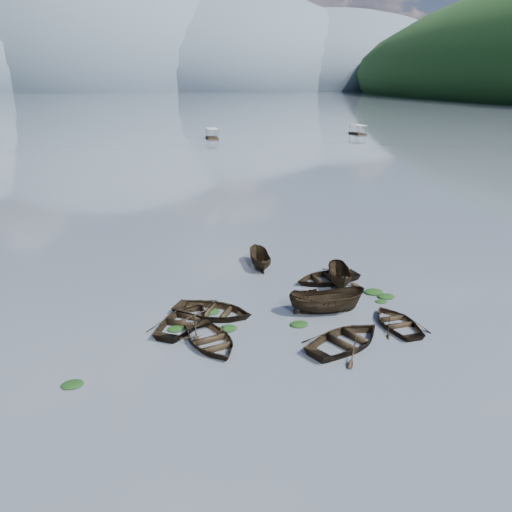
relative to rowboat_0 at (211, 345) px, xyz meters
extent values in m
plane|color=#4C5460|center=(4.32, -3.82, 0.00)|extent=(2400.00, 2400.00, 0.00)
ellipsoid|color=#475666|center=(-55.68, 896.18, 0.00)|extent=(520.00, 520.00, 340.00)
ellipsoid|color=#475666|center=(144.32, 896.18, 0.00)|extent=(520.00, 520.00, 260.00)
ellipsoid|color=#475666|center=(324.32, 896.18, 0.00)|extent=(520.00, 520.00, 220.00)
imported|color=black|center=(0.00, 0.00, 0.00)|extent=(4.38, 5.28, 0.95)
imported|color=black|center=(-1.19, 2.66, 0.00)|extent=(5.45, 5.86, 0.99)
imported|color=black|center=(7.51, 2.46, 0.00)|extent=(4.88, 2.29, 1.82)
imported|color=black|center=(10.99, -0.10, 0.00)|extent=(3.16, 4.26, 0.85)
imported|color=black|center=(7.18, -1.65, 0.00)|extent=(6.12, 5.48, 1.04)
imported|color=black|center=(10.03, 6.55, 0.00)|extent=(2.39, 4.30, 1.57)
imported|color=black|center=(0.61, 3.52, 0.00)|extent=(6.06, 5.53, 1.03)
imported|color=black|center=(9.32, 7.26, 0.00)|extent=(5.29, 4.18, 0.99)
imported|color=black|center=(5.28, 11.25, 0.00)|extent=(1.60, 3.88, 1.48)
ellipsoid|color=black|center=(-6.87, -2.44, 0.00)|extent=(1.05, 0.86, 0.23)
ellipsoid|color=black|center=(1.20, 1.54, 0.00)|extent=(1.10, 0.88, 0.24)
ellipsoid|color=black|center=(5.39, 1.18, 0.00)|extent=(1.10, 0.88, 0.24)
ellipsoid|color=black|center=(11.55, 3.18, 0.00)|extent=(0.77, 0.65, 0.17)
ellipsoid|color=black|center=(11.71, 4.64, 0.00)|extent=(1.32, 1.04, 0.27)
ellipsoid|color=black|center=(-1.74, 2.17, 0.00)|extent=(1.00, 0.81, 0.21)
ellipsoid|color=black|center=(0.54, 4.00, 0.00)|extent=(1.08, 0.90, 0.22)
ellipsoid|color=black|center=(12.20, 3.78, 0.00)|extent=(1.16, 0.93, 0.25)
camera|label=1|loc=(-2.72, -23.98, 13.56)|focal=35.00mm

